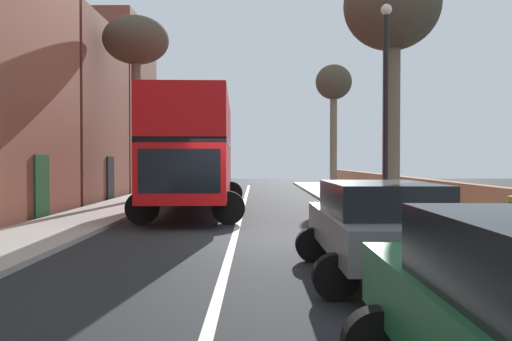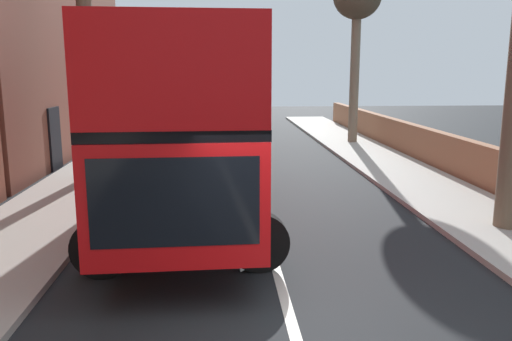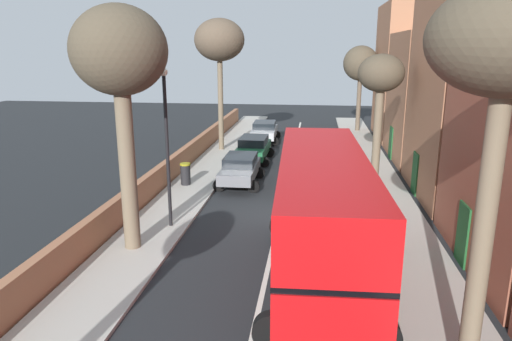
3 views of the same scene
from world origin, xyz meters
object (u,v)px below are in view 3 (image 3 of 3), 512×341
at_px(street_tree_left_2, 361,64).
at_px(lamppost_right, 167,136).
at_px(parked_car_green_right_0, 253,147).
at_px(double_decker_bus, 322,212).
at_px(street_tree_right_1, 219,41).
at_px(street_tree_left_0, 507,52).
at_px(parked_car_silver_right_1, 264,130).
at_px(street_tree_left_4, 381,78).
at_px(litter_bin_right, 185,174).
at_px(street_tree_right_5, 120,58).
at_px(parked_car_grey_right_3, 240,168).

bearing_deg(street_tree_left_2, lamppost_right, 68.82).
bearing_deg(parked_car_green_right_0, double_decker_bus, 104.72).
bearing_deg(street_tree_right_1, street_tree_left_0, 113.37).
xyz_separation_m(parked_car_green_right_0, parked_car_silver_right_1, (0.00, -6.60, -0.01)).
height_order(parked_car_green_right_0, lamppost_right, lamppost_right).
height_order(parked_car_green_right_0, street_tree_left_0, street_tree_left_0).
xyz_separation_m(street_tree_left_4, lamppost_right, (9.05, 8.07, -1.82)).
bearing_deg(litter_bin_right, double_decker_bus, 125.65).
bearing_deg(street_tree_left_0, street_tree_right_5, -31.02).
xyz_separation_m(parked_car_green_right_0, street_tree_left_4, (-7.25, 4.02, 4.72)).
bearing_deg(litter_bin_right, parked_car_silver_right_1, -102.31).
height_order(street_tree_left_0, lamppost_right, street_tree_left_0).
bearing_deg(parked_car_silver_right_1, litter_bin_right, 77.69).
relative_size(parked_car_green_right_0, street_tree_right_1, 0.51).
xyz_separation_m(double_decker_bus, street_tree_left_2, (-3.45, -28.28, 3.47)).
bearing_deg(parked_car_grey_right_3, street_tree_left_2, -113.37).
bearing_deg(double_decker_bus, lamppost_right, -32.95).
bearing_deg(double_decker_bus, street_tree_right_5, -13.91).
relative_size(street_tree_left_2, street_tree_right_5, 0.86).
height_order(parked_car_grey_right_3, lamppost_right, lamppost_right).
bearing_deg(parked_car_green_right_0, parked_car_grey_right_3, 89.98).
xyz_separation_m(street_tree_left_0, lamppost_right, (9.11, -8.14, -3.24)).
distance_m(parked_car_silver_right_1, street_tree_left_2, 10.74).
xyz_separation_m(street_tree_left_2, litter_bin_right, (10.45, 18.53, -5.12)).
bearing_deg(parked_car_green_right_0, street_tree_left_4, 150.98).
relative_size(parked_car_silver_right_1, street_tree_right_5, 0.52).
height_order(parked_car_silver_right_1, street_tree_left_0, street_tree_left_0).
bearing_deg(litter_bin_right, street_tree_left_4, -167.67).
relative_size(parked_car_green_right_0, parked_car_silver_right_1, 1.05).
xyz_separation_m(street_tree_right_1, street_tree_right_5, (-0.16, 17.24, -0.77)).
xyz_separation_m(street_tree_left_0, street_tree_left_2, (-0.34, -32.54, -1.23)).
xyz_separation_m(parked_car_grey_right_3, street_tree_right_5, (2.54, 8.90, 5.91)).
distance_m(street_tree_right_1, lamppost_right, 15.51).
bearing_deg(parked_car_grey_right_3, street_tree_left_4, -169.20).
bearing_deg(parked_car_silver_right_1, parked_car_green_right_0, 90.02).
relative_size(parked_car_grey_right_3, street_tree_left_0, 0.53).
bearing_deg(street_tree_right_1, street_tree_right_5, 90.54).
height_order(street_tree_right_1, street_tree_right_5, street_tree_right_1).
distance_m(parked_car_green_right_0, parked_car_grey_right_3, 5.41).
distance_m(parked_car_green_right_0, street_tree_left_2, 15.30).
bearing_deg(street_tree_right_1, litter_bin_right, 89.37).
xyz_separation_m(street_tree_right_5, lamppost_right, (-0.74, -2.22, -3.01)).
bearing_deg(street_tree_right_1, double_decker_bus, 110.05).
bearing_deg(street_tree_right_5, street_tree_left_4, -133.58).
distance_m(parked_car_silver_right_1, street_tree_right_1, 8.09).
bearing_deg(street_tree_left_2, street_tree_left_4, 88.59).
height_order(double_decker_bus, lamppost_right, lamppost_right).
bearing_deg(double_decker_bus, street_tree_left_4, -104.32).
height_order(lamppost_right, litter_bin_right, lamppost_right).
relative_size(double_decker_bus, street_tree_left_4, 1.53).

